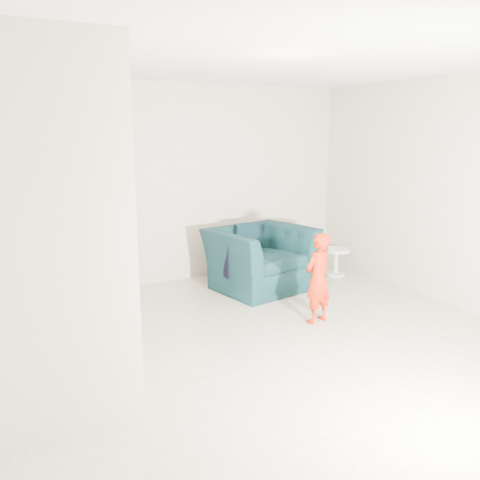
% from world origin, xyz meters
% --- Properties ---
extents(floor, '(5.50, 5.50, 0.00)m').
position_xyz_m(floor, '(0.00, 0.00, 0.00)').
color(floor, gray).
rests_on(floor, ground).
extents(ceiling, '(5.50, 5.50, 0.00)m').
position_xyz_m(ceiling, '(0.00, 0.00, 2.70)').
color(ceiling, silver).
rests_on(ceiling, back_wall).
extents(back_wall, '(5.00, 0.00, 5.00)m').
position_xyz_m(back_wall, '(0.00, 2.75, 1.35)').
color(back_wall, '#B2AA91').
rests_on(back_wall, floor).
extents(right_wall, '(0.00, 5.50, 5.50)m').
position_xyz_m(right_wall, '(2.50, 0.00, 1.35)').
color(right_wall, '#B2AA91').
rests_on(right_wall, floor).
extents(armchair, '(1.43, 1.31, 0.81)m').
position_xyz_m(armchair, '(0.80, 1.88, 0.40)').
color(armchair, black).
rests_on(armchair, floor).
extents(toddler, '(0.42, 0.34, 1.00)m').
position_xyz_m(toddler, '(0.75, 0.51, 0.50)').
color(toddler, '#B01005').
rests_on(toddler, floor).
extents(side_table, '(0.40, 0.40, 0.40)m').
position_xyz_m(side_table, '(2.08, 1.92, 0.27)').
color(side_table, silver).
rests_on(side_table, floor).
extents(staircase, '(1.02, 3.03, 3.62)m').
position_xyz_m(staircase, '(-2.00, 0.55, 0.95)').
color(staircase, '#ADA089').
rests_on(staircase, floor).
extents(cushion, '(0.41, 0.19, 0.40)m').
position_xyz_m(cushion, '(0.77, 2.17, 0.64)').
color(cushion, black).
rests_on(cushion, armchair).
extents(throw, '(0.05, 0.46, 0.51)m').
position_xyz_m(throw, '(0.24, 1.89, 0.51)').
color(throw, black).
rests_on(throw, armchair).
extents(phone, '(0.03, 0.05, 0.10)m').
position_xyz_m(phone, '(0.82, 0.48, 0.87)').
color(phone, black).
rests_on(phone, toddler).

